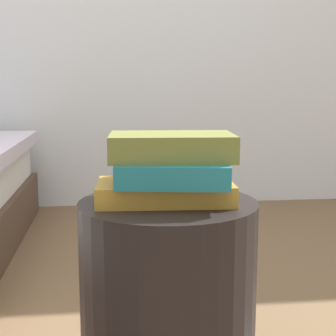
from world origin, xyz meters
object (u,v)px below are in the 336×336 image
at_px(book_teal, 173,172).
at_px(book_olive, 172,147).
at_px(book_ochre, 165,192).
at_px(side_table, 168,308).

relative_size(book_teal, book_olive, 0.88).
distance_m(book_ochre, book_olive, 0.09).
height_order(book_teal, book_olive, book_olive).
bearing_deg(book_ochre, book_teal, -25.26).
xyz_separation_m(book_teal, book_olive, (-0.00, 0.01, 0.05)).
xyz_separation_m(side_table, book_ochre, (-0.01, -0.00, 0.26)).
bearing_deg(book_ochre, book_olive, 3.07).
bearing_deg(side_table, book_olive, -20.73).
xyz_separation_m(side_table, book_teal, (0.01, -0.01, 0.30)).
bearing_deg(book_olive, book_teal, -72.25).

